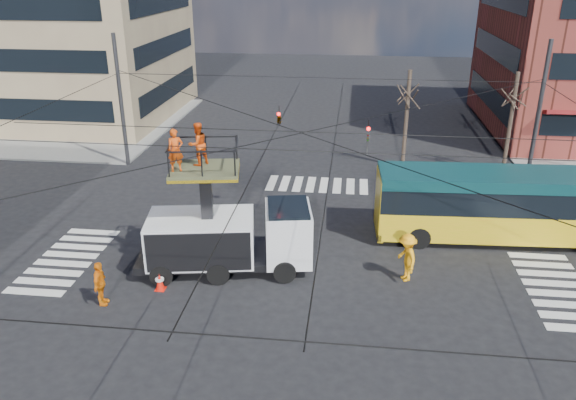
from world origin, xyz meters
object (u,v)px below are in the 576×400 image
at_px(city_bus, 512,204).
at_px(worker_ground, 100,284).
at_px(traffic_cone, 160,282).
at_px(flagger, 407,257).
at_px(utility_truck, 228,224).

distance_m(city_bus, worker_ground, 17.68).
bearing_deg(traffic_cone, city_bus, 22.95).
bearing_deg(flagger, traffic_cone, -96.98).
relative_size(worker_ground, flagger, 0.87).
height_order(utility_truck, worker_ground, utility_truck).
bearing_deg(traffic_cone, flagger, 11.23).
relative_size(utility_truck, city_bus, 0.61).
height_order(worker_ground, flagger, flagger).
bearing_deg(flagger, utility_truck, -108.53).
bearing_deg(worker_ground, flagger, -81.25).
distance_m(worker_ground, flagger, 11.63).
bearing_deg(traffic_cone, utility_truck, 39.31).
bearing_deg(flagger, worker_ground, -92.73).
xyz_separation_m(city_bus, traffic_cone, (-14.31, -6.06, -1.38)).
bearing_deg(worker_ground, utility_truck, -59.36).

